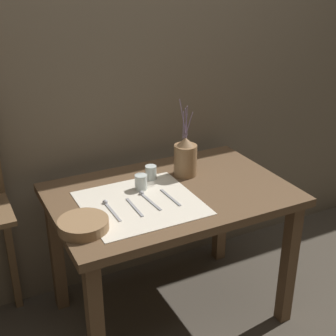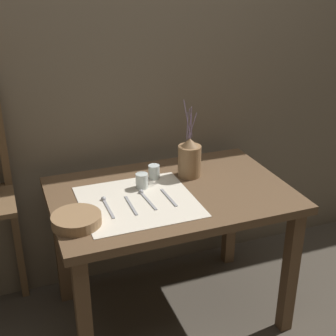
{
  "view_description": "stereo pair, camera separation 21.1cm",
  "coord_description": "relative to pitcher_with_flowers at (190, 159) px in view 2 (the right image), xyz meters",
  "views": [
    {
      "loc": [
        -0.88,
        -1.72,
        1.7
      ],
      "look_at": [
        -0.01,
        0.0,
        0.83
      ],
      "focal_mm": 50.0,
      "sensor_mm": 36.0,
      "label": 1
    },
    {
      "loc": [
        -0.69,
        -1.81,
        1.7
      ],
      "look_at": [
        -0.01,
        0.0,
        0.83
      ],
      "focal_mm": 50.0,
      "sensor_mm": 36.0,
      "label": 2
    }
  ],
  "objects": [
    {
      "name": "spoon_inner",
      "position": [
        -0.46,
        -0.14,
        -0.09
      ],
      "size": [
        0.02,
        0.19,
        0.02
      ],
      "color": "#939399",
      "rests_on": "wooden_table"
    },
    {
      "name": "stone_wall_back",
      "position": [
        -0.15,
        0.35,
        0.4
      ],
      "size": [
        7.0,
        0.06,
        2.4
      ],
      "color": "#6B5E4C",
      "rests_on": "ground_plane"
    },
    {
      "name": "ground_plane",
      "position": [
        -0.15,
        -0.13,
        -0.8
      ],
      "size": [
        12.0,
        12.0,
        0.0
      ],
      "primitive_type": "plane",
      "color": "#473F35"
    },
    {
      "name": "wooden_table",
      "position": [
        -0.15,
        -0.13,
        -0.19
      ],
      "size": [
        1.1,
        0.73,
        0.71
      ],
      "color": "brown",
      "rests_on": "ground_plane"
    },
    {
      "name": "fork_inner",
      "position": [
        -0.18,
        -0.19,
        -0.09
      ],
      "size": [
        0.02,
        0.18,
        0.0
      ],
      "color": "#939399",
      "rests_on": "wooden_table"
    },
    {
      "name": "glass_tumbler_far",
      "position": [
        -0.17,
        0.03,
        -0.06
      ],
      "size": [
        0.06,
        0.06,
        0.07
      ],
      "color": "silver",
      "rests_on": "wooden_table"
    },
    {
      "name": "knife_center",
      "position": [
        -0.36,
        -0.2,
        -0.09
      ],
      "size": [
        0.01,
        0.18,
        0.0
      ],
      "color": "#939399",
      "rests_on": "wooden_table"
    },
    {
      "name": "wooden_bowl",
      "position": [
        -0.61,
        -0.27,
        -0.07
      ],
      "size": [
        0.2,
        0.2,
        0.05
      ],
      "color": "#8E6B47",
      "rests_on": "wooden_table"
    },
    {
      "name": "linen_cloth",
      "position": [
        -0.32,
        -0.17,
        -0.09
      ],
      "size": [
        0.5,
        0.47,
        0.0
      ],
      "color": "beige",
      "rests_on": "wooden_table"
    },
    {
      "name": "glass_tumbler_near",
      "position": [
        -0.26,
        -0.05,
        -0.05
      ],
      "size": [
        0.06,
        0.06,
        0.07
      ],
      "color": "silver",
      "rests_on": "wooden_table"
    },
    {
      "name": "pitcher_with_flowers",
      "position": [
        0.0,
        0.0,
        0.0
      ],
      "size": [
        0.11,
        0.11,
        0.39
      ],
      "color": "olive",
      "rests_on": "wooden_table"
    },
    {
      "name": "spoon_outer",
      "position": [
        -0.28,
        -0.13,
        -0.09
      ],
      "size": [
        0.03,
        0.19,
        0.02
      ],
      "color": "#939399",
      "rests_on": "wooden_table"
    }
  ]
}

